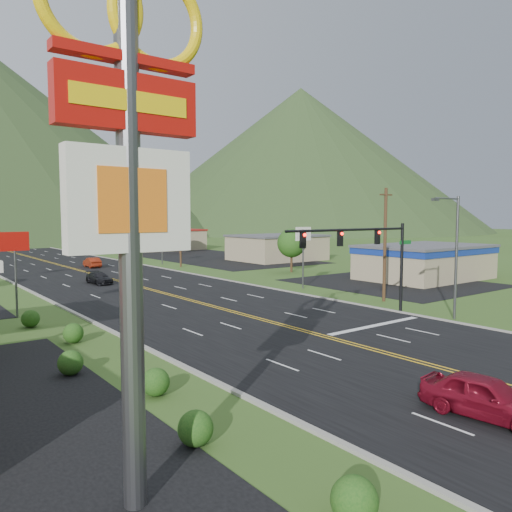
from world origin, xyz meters
TOP-DOWN VIEW (x-y plane):
  - curb_west at (-10.15, 0.00)m, footprint 0.30×460.00m
  - pylon_sign at (-17.00, 2.00)m, footprint 4.32×0.60m
  - traffic_signal at (6.48, 14.00)m, footprint 13.10×0.43m
  - streetlight_east at (11.18, 10.00)m, footprint 3.28×0.25m
  - building_east_near at (30.00, 25.00)m, footprint 15.40×10.40m
  - building_east_mid at (32.00, 55.00)m, footprint 14.40×11.40m
  - building_east_far at (28.00, 90.00)m, footprint 16.40×12.40m
  - pole_sign_west_a at (-14.00, 30.00)m, footprint 2.00×0.18m
  - pole_sign_east_a at (13.00, 28.00)m, footprint 2.00×0.18m
  - pole_sign_east_b at (13.00, 60.00)m, footprint 2.00×0.18m
  - tree_east_a at (22.00, 40.00)m, footprint 3.84×3.84m
  - tree_east_b at (26.00, 78.00)m, footprint 3.84×3.84m
  - utility_pole_a at (13.50, 18.00)m, footprint 1.60×0.28m
  - utility_pole_b at (13.50, 55.00)m, footprint 1.60×0.28m
  - utility_pole_c at (13.50, 95.00)m, footprint 1.60×0.28m
  - utility_pole_d at (13.50, 135.00)m, footprint 1.60×0.28m
  - mountain_ne at (147.84, 176.19)m, footprint 180.00×180.00m
  - car_red_near at (-4.20, -0.66)m, footprint 2.49×4.94m
  - car_dark_mid at (-2.64, 44.23)m, footprint 1.95×4.46m
  - car_red_far at (2.79, 62.04)m, footprint 1.66×4.37m

SIDE VIEW (x-z plane):
  - curb_west at x=-10.15m, z-range -0.07..0.07m
  - car_dark_mid at x=-2.64m, z-range 0.00..1.27m
  - car_red_far at x=2.79m, z-range 0.00..1.42m
  - car_red_near at x=-4.20m, z-range 0.00..1.61m
  - building_east_mid at x=32.00m, z-range 0.01..4.31m
  - building_east_far at x=28.00m, z-range 0.01..4.51m
  - building_east_near at x=30.00m, z-range 0.22..4.32m
  - tree_east_a at x=22.00m, z-range 0.98..6.80m
  - tree_east_b at x=26.00m, z-range 0.98..6.80m
  - pole_sign_west_a at x=-14.00m, z-range 1.85..8.25m
  - pole_sign_east_a at x=13.00m, z-range 1.85..8.25m
  - pole_sign_east_b at x=13.00m, z-range 1.85..8.25m
  - utility_pole_a at x=13.50m, z-range 0.13..10.13m
  - utility_pole_b at x=13.50m, z-range 0.13..10.13m
  - utility_pole_c at x=13.50m, z-range 0.13..10.13m
  - utility_pole_d at x=13.50m, z-range 0.13..10.13m
  - streetlight_east at x=11.18m, z-range 0.68..9.68m
  - traffic_signal at x=6.48m, z-range 1.83..8.83m
  - pylon_sign at x=-17.00m, z-range 2.30..16.30m
  - mountain_ne at x=147.84m, z-range 0.00..70.00m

